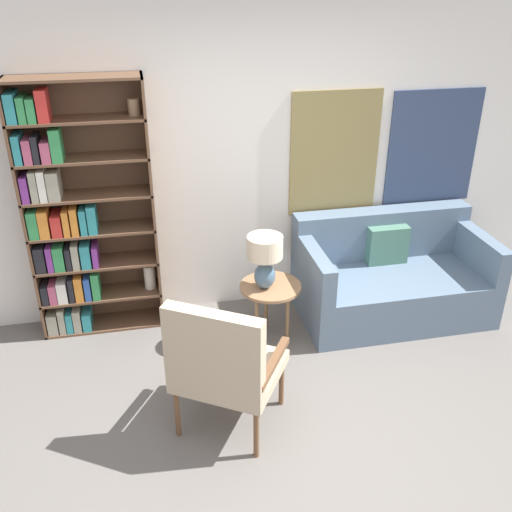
{
  "coord_description": "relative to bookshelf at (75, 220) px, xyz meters",
  "views": [
    {
      "loc": [
        -0.77,
        -2.47,
        2.75
      ],
      "look_at": [
        -0.01,
        1.11,
        0.9
      ],
      "focal_mm": 40.0,
      "sensor_mm": 36.0,
      "label": 1
    }
  ],
  "objects": [
    {
      "name": "wall_back",
      "position": [
        1.35,
        0.18,
        0.37
      ],
      "size": [
        6.4,
        0.08,
        2.7
      ],
      "color": "white",
      "rests_on": "ground_plane"
    },
    {
      "name": "armchair",
      "position": [
        0.93,
        -1.48,
        -0.42
      ],
      "size": [
        0.84,
        0.83,
        1.0
      ],
      "color": "brown",
      "rests_on": "ground_plane"
    },
    {
      "name": "ground_plane",
      "position": [
        1.3,
        -1.85,
        -0.98
      ],
      "size": [
        14.0,
        14.0,
        0.0
      ],
      "primitive_type": "plane",
      "color": "#66605B"
    },
    {
      "name": "couch",
      "position": [
        2.61,
        -0.28,
        -0.67
      ],
      "size": [
        1.61,
        0.89,
        0.85
      ],
      "color": "slate",
      "rests_on": "ground_plane"
    },
    {
      "name": "bookshelf",
      "position": [
        0.0,
        0.0,
        0.0
      ],
      "size": [
        0.98,
        0.3,
        2.08
      ],
      "color": "brown",
      "rests_on": "ground_plane"
    },
    {
      "name": "table_lamp",
      "position": [
        1.41,
        -0.52,
        -0.2
      ],
      "size": [
        0.28,
        0.28,
        0.44
      ],
      "color": "slate",
      "rests_on": "side_table"
    },
    {
      "name": "side_table",
      "position": [
        1.47,
        -0.5,
        -0.54
      ],
      "size": [
        0.49,
        0.49,
        0.5
      ],
      "color": "#99704C",
      "rests_on": "ground_plane"
    }
  ]
}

